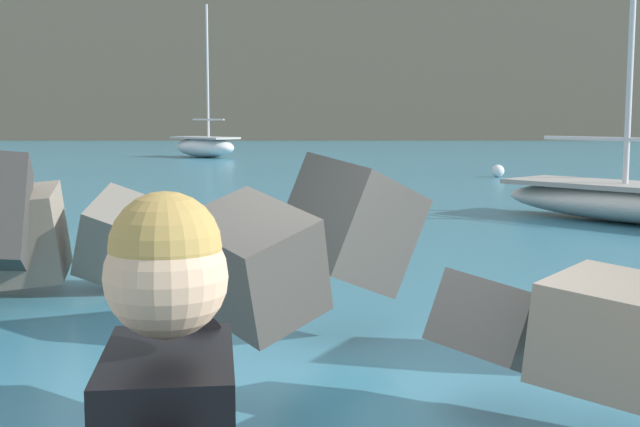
# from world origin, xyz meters

# --- Properties ---
(ground_plane) EXTENTS (400.00, 400.00, 0.00)m
(ground_plane) POSITION_xyz_m (0.00, 0.00, 0.00)
(ground_plane) COLOR teal
(breakwater_jetty) EXTENTS (29.09, 6.73, 2.42)m
(breakwater_jetty) POSITION_xyz_m (0.24, 2.01, 1.08)
(breakwater_jetty) COLOR #4C4944
(breakwater_jetty) RESTS_ON ground
(boat_near_right) EXTENTS (4.24, 4.12, 7.76)m
(boat_near_right) POSITION_xyz_m (-6.22, 37.25, 0.61)
(boat_near_right) COLOR white
(boat_near_right) RESTS_ON ground
(mooring_buoy_inner) EXTENTS (0.44, 0.44, 0.44)m
(mooring_buoy_inner) POSITION_xyz_m (6.03, 23.26, 0.22)
(mooring_buoy_inner) COLOR silver
(mooring_buoy_inner) RESTS_ON ground
(headland_bluff) EXTENTS (81.78, 39.90, 17.77)m
(headland_bluff) POSITION_xyz_m (-7.31, 85.85, 8.91)
(headland_bluff) COLOR #756651
(headland_bluff) RESTS_ON ground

